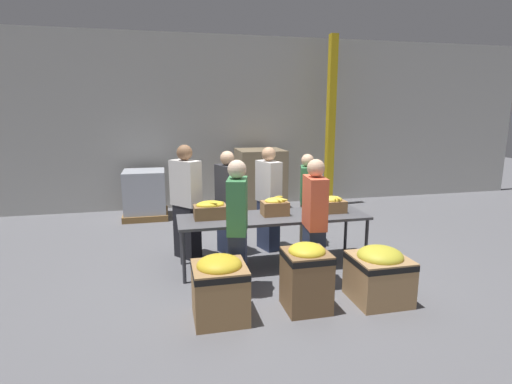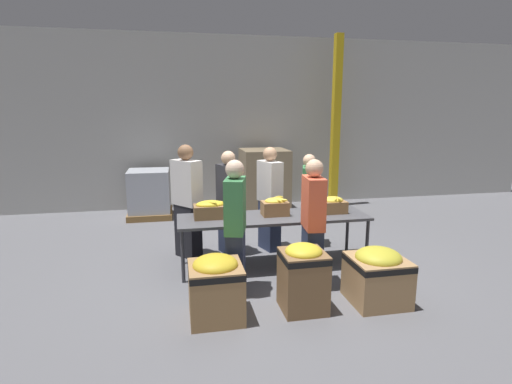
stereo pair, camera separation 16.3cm
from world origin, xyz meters
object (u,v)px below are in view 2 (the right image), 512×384
Objects in this scene: donation_bin_1 at (303,275)px; donation_bin_2 at (377,274)px; donation_bin_0 at (216,285)px; pallet_stack_0 at (149,194)px; pallet_stack_2 at (264,182)px; volunteer_2 at (187,202)px; volunteer_4 at (308,201)px; sorting_table at (273,219)px; banana_box_2 at (333,205)px; volunteer_3 at (229,203)px; volunteer_0 at (270,199)px; support_pillar at (336,123)px; volunteer_5 at (235,229)px; pallet_stack_1 at (267,182)px; banana_box_0 at (210,209)px; banana_box_1 at (275,206)px; volunteer_1 at (313,225)px.

donation_bin_1 reaches higher than donation_bin_2.
donation_bin_0 is 0.72× the size of pallet_stack_0.
pallet_stack_2 reaches higher than donation_bin_0.
volunteer_2 reaches higher than pallet_stack_0.
sorting_table is at bearing -27.82° from volunteer_4.
banana_box_2 is 1.64m from volunteer_3.
donation_bin_1 is 0.94m from donation_bin_2.
sorting_table is 3.48× the size of donation_bin_1.
pallet_stack_2 is (0.56, 4.59, 0.28)m from donation_bin_1.
volunteer_0 is at bearing -50.50° from pallet_stack_0.
donation_bin_0 is 0.18× the size of support_pillar.
volunteer_5 is at bearing -18.95° from volunteer_2.
pallet_stack_0 is at bearing 131.73° from banana_box_2.
volunteer_3 is 2.27× the size of donation_bin_0.
volunteer_3 is 2.61m from donation_bin_2.
support_pillar reaches higher than sorting_table.
pallet_stack_0 is 0.77× the size of pallet_stack_1.
banana_box_0 reaches higher than donation_bin_1.
banana_box_1 is 0.23× the size of volunteer_3.
support_pillar reaches higher than volunteer_4.
volunteer_4 is at bearing 44.77° from sorting_table.
pallet_stack_1 reaches higher than donation_bin_0.
volunteer_0 is at bearing 83.24° from banana_box_1.
pallet_stack_1 is (-1.67, -0.09, -1.34)m from support_pillar.
volunteer_2 is at bearing 53.34° from volunteer_1.
pallet_stack_2 is (1.14, 2.52, -0.13)m from volunteer_3.
donation_bin_0 is at bearing 119.96° from volunteer_1.
donation_bin_1 is (0.70, -0.59, -0.43)m from volunteer_5.
volunteer_4 reaches higher than banana_box_1.
sorting_table is at bearing 124.67° from donation_bin_2.
volunteer_3 is 1.06× the size of volunteer_4.
banana_box_2 is (0.89, -0.02, -0.01)m from banana_box_1.
donation_bin_0 is 6.10m from support_pillar.
pallet_stack_0 is 2.66m from pallet_stack_1.
volunteer_1 is 0.78m from donation_bin_1.
volunteer_0 reaches higher than banana_box_0.
pallet_stack_0 is (-2.90, 3.25, -0.39)m from banana_box_2.
banana_box_1 is at bearing -28.30° from volunteer_4.
pallet_stack_2 is (2.55, -0.07, 0.20)m from pallet_stack_0.
volunteer_5 reaches higher than donation_bin_2.
volunteer_5 is at bearing -72.38° from pallet_stack_0.
support_pillar is 3.88× the size of pallet_stack_0.
banana_box_1 is 0.98× the size of banana_box_2.
support_pillar is (2.02, 4.26, 1.16)m from volunteer_1.
volunteer_1 is (0.21, -1.54, -0.01)m from volunteer_0.
banana_box_2 is 0.23× the size of volunteer_1.
pallet_stack_1 is (-0.28, 4.75, 0.29)m from donation_bin_2.
donation_bin_0 is (-1.32, -0.58, -0.45)m from volunteer_1.
volunteer_0 is 1.67× the size of pallet_stack_0.
volunteer_1 is 1.51m from donation_bin_0.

